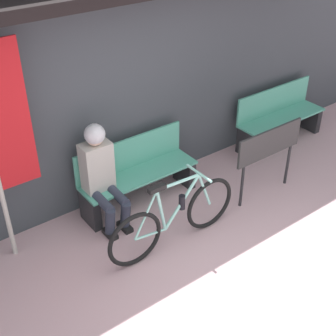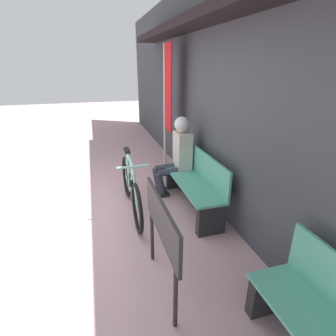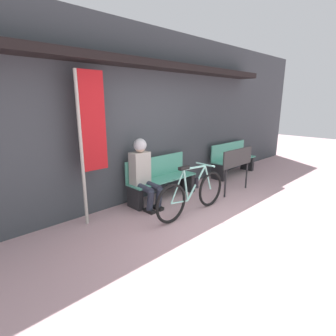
{
  "view_description": "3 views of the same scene",
  "coord_description": "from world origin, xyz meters",
  "views": [
    {
      "loc": [
        -2.36,
        -2.06,
        3.55
      ],
      "look_at": [
        0.3,
        1.52,
        0.64
      ],
      "focal_mm": 50.0,
      "sensor_mm": 36.0,
      "label": 1
    },
    {
      "loc": [
        3.34,
        0.62,
        1.99
      ],
      "look_at": [
        0.16,
        1.54,
        0.66
      ],
      "focal_mm": 28.0,
      "sensor_mm": 36.0,
      "label": 2
    },
    {
      "loc": [
        -3.18,
        -1.68,
        1.88
      ],
      "look_at": [
        -0.14,
        1.47,
        0.76
      ],
      "focal_mm": 28.0,
      "sensor_mm": 36.0,
      "label": 3
    }
  ],
  "objects": [
    {
      "name": "ground_plane",
      "position": [
        0.0,
        0.0,
        0.0
      ],
      "size": [
        24.0,
        24.0,
        0.0
      ],
      "primitive_type": "plane",
      "color": "#C69EA3"
    },
    {
      "name": "person_seated",
      "position": [
        -0.38,
        1.85,
        0.71
      ],
      "size": [
        0.34,
        0.59,
        1.25
      ],
      "color": "#2D3342",
      "rests_on": "ground_plane"
    },
    {
      "name": "bicycle",
      "position": [
        0.02,
        1.04,
        0.36
      ],
      "size": [
        1.65,
        0.4,
        0.87
      ],
      "color": "black",
      "rests_on": "ground_plane"
    },
    {
      "name": "signboard",
      "position": [
        1.5,
        1.1,
        0.7
      ],
      "size": [
        1.02,
        0.04,
        0.93
      ],
      "color": "#232326",
      "rests_on": "ground_plane"
    },
    {
      "name": "park_bench_far",
      "position": [
        2.68,
        1.95,
        0.37
      ],
      "size": [
        1.47,
        0.42,
        0.82
      ],
      "color": "#51A88E",
      "rests_on": "ground_plane"
    },
    {
      "name": "storefront_wall",
      "position": [
        0.0,
        2.27,
        1.66
      ],
      "size": [
        12.0,
        0.56,
        3.2
      ],
      "color": "#3D4247",
      "rests_on": "ground_plane"
    },
    {
      "name": "park_bench_near",
      "position": [
        0.15,
        1.95,
        0.37
      ],
      "size": [
        1.48,
        0.42,
        0.82
      ],
      "color": "#51A88E",
      "rests_on": "ground_plane"
    },
    {
      "name": "banner_pole",
      "position": [
        -1.3,
        1.94,
        1.44
      ],
      "size": [
        0.45,
        0.05,
        2.31
      ],
      "color": "#B7B2A8",
      "rests_on": "ground_plane"
    }
  ]
}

